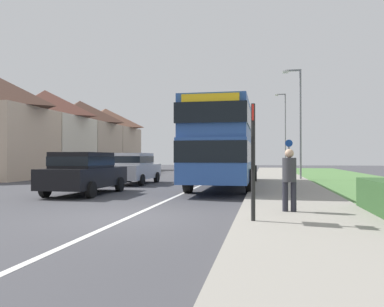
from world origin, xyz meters
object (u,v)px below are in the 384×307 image
parked_car_black (84,171)px  pedestrian_at_stop (289,177)px  double_decker_bus (226,143)px  parked_car_silver (134,167)px  cycle_route_sign (289,158)px  street_lamp_mid (299,116)px  street_lamp_far (284,127)px  bus_stop_sign (253,154)px

parked_car_black → pedestrian_at_stop: (7.56, -4.10, 0.07)m
double_decker_bus → parked_car_silver: bearing=165.3°
cycle_route_sign → pedestrian_at_stop: bearing=-93.6°
parked_car_silver → pedestrian_at_stop: 12.38m
double_decker_bus → street_lamp_mid: bearing=57.0°
street_lamp_mid → double_decker_bus: bearing=-123.0°
cycle_route_sign → street_lamp_mid: 2.79m
street_lamp_far → pedestrian_at_stop: bearing=-92.8°
bus_stop_sign → street_lamp_far: 33.33m
double_decker_bus → street_lamp_far: (3.95, 23.08, 2.53)m
double_decker_bus → street_lamp_far: 23.55m
double_decker_bus → parked_car_black: double_decker_bus is taller
parked_car_silver → street_lamp_far: size_ratio=0.53×
parked_car_black → street_lamp_mid: street_lamp_mid is taller
parked_car_black → bus_stop_sign: (6.71, -5.63, 0.63)m
double_decker_bus → pedestrian_at_stop: double_decker_bus is taller
bus_stop_sign → street_lamp_far: street_lamp_far is taller
parked_car_silver → street_lamp_far: bearing=67.4°
parked_car_black → pedestrian_at_stop: 8.59m
pedestrian_at_stop → parked_car_silver: bearing=127.5°
cycle_route_sign → street_lamp_mid: (0.65, 0.85, 2.58)m
parked_car_silver → street_lamp_mid: (9.03, 4.71, 3.08)m
parked_car_silver → street_lamp_mid: street_lamp_mid is taller
bus_stop_sign → pedestrian_at_stop: bearing=61.2°
bus_stop_sign → cycle_route_sign: 15.32m
pedestrian_at_stop → street_lamp_far: bearing=87.2°
double_decker_bus → street_lamp_mid: street_lamp_mid is taller
parked_car_silver → pedestrian_at_stop: parked_car_silver is taller
double_decker_bus → bus_stop_sign: size_ratio=4.20×
pedestrian_at_stop → street_lamp_mid: (1.50, 14.53, 3.03)m
parked_car_black → cycle_route_sign: (8.41, 9.59, 0.52)m
bus_stop_sign → parked_car_silver: bearing=120.5°
double_decker_bus → street_lamp_far: bearing=80.3°
pedestrian_at_stop → double_decker_bus: bearing=106.0°
double_decker_bus → bus_stop_sign: 10.16m
parked_car_silver → street_lamp_far: street_lamp_far is taller
parked_car_black → parked_car_silver: size_ratio=1.00×
pedestrian_at_stop → street_lamp_far: (1.52, 31.57, 3.70)m
pedestrian_at_stop → cycle_route_sign: 13.72m
bus_stop_sign → street_lamp_mid: 16.42m
cycle_route_sign → street_lamp_far: street_lamp_far is taller
parked_car_black → street_lamp_far: (9.07, 27.47, 3.76)m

